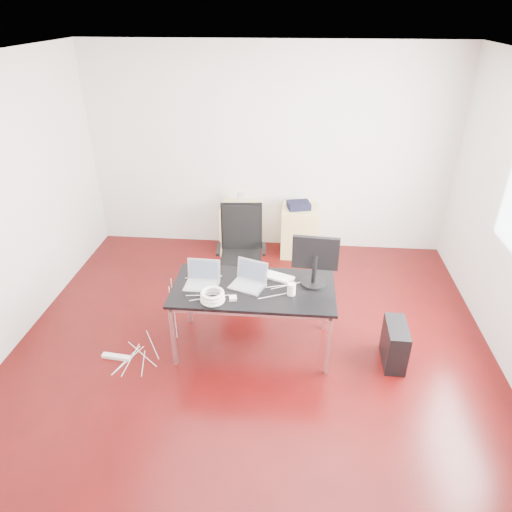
# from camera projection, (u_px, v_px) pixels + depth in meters

# --- Properties ---
(room_shell) EXTENTS (5.00, 5.00, 5.00)m
(room_shell) POSITION_uv_depth(u_px,v_px,m) (255.00, 232.00, 4.05)
(room_shell) COLOR #370606
(room_shell) RESTS_ON ground
(desk) EXTENTS (1.60, 0.80, 0.73)m
(desk) POSITION_uv_depth(u_px,v_px,m) (253.00, 292.00, 4.51)
(desk) COLOR black
(desk) RESTS_ON ground
(office_chair) EXTENTS (0.52, 0.54, 1.08)m
(office_chair) POSITION_uv_depth(u_px,v_px,m) (241.00, 247.00, 5.50)
(office_chair) COLOR black
(office_chair) RESTS_ON ground
(filing_cabinet_left) EXTENTS (0.50, 0.50, 0.70)m
(filing_cabinet_left) POSITION_uv_depth(u_px,v_px,m) (240.00, 228.00, 6.53)
(filing_cabinet_left) COLOR tan
(filing_cabinet_left) RESTS_ON ground
(filing_cabinet_right) EXTENTS (0.50, 0.50, 0.70)m
(filing_cabinet_right) POSITION_uv_depth(u_px,v_px,m) (299.00, 231.00, 6.46)
(filing_cabinet_right) COLOR tan
(filing_cabinet_right) RESTS_ON ground
(pc_tower) EXTENTS (0.21, 0.45, 0.44)m
(pc_tower) POSITION_uv_depth(u_px,v_px,m) (395.00, 344.00, 4.52)
(pc_tower) COLOR black
(pc_tower) RESTS_ON ground
(wastebasket) EXTENTS (0.27, 0.27, 0.28)m
(wastebasket) POSITION_uv_depth(u_px,v_px,m) (289.00, 243.00, 6.57)
(wastebasket) COLOR black
(wastebasket) RESTS_ON ground
(power_strip) EXTENTS (0.30, 0.09, 0.04)m
(power_strip) POSITION_uv_depth(u_px,v_px,m) (116.00, 357.00, 4.66)
(power_strip) COLOR white
(power_strip) RESTS_ON ground
(laptop_left) EXTENTS (0.34, 0.27, 0.23)m
(laptop_left) POSITION_uv_depth(u_px,v_px,m) (202.00, 280.00, 4.51)
(laptop_left) COLOR silver
(laptop_left) RESTS_ON desk
(laptop_right) EXTENTS (0.40, 0.35, 0.23)m
(laptop_right) POSITION_uv_depth(u_px,v_px,m) (249.00, 280.00, 4.50)
(laptop_right) COLOR silver
(laptop_right) RESTS_ON desk
(monitor) EXTENTS (0.45, 0.26, 0.51)m
(monitor) POSITION_uv_depth(u_px,v_px,m) (315.00, 258.00, 4.42)
(monitor) COLOR black
(monitor) RESTS_ON desk
(keyboard) EXTENTS (0.46, 0.30, 0.02)m
(keyboard) POSITION_uv_depth(u_px,v_px,m) (273.00, 276.00, 4.66)
(keyboard) COLOR white
(keyboard) RESTS_ON desk
(cup_white) EXTENTS (0.08, 0.08, 0.12)m
(cup_white) POSITION_uv_depth(u_px,v_px,m) (291.00, 289.00, 4.35)
(cup_white) COLOR white
(cup_white) RESTS_ON desk
(cup_brown) EXTENTS (0.09, 0.09, 0.10)m
(cup_brown) POSITION_uv_depth(u_px,v_px,m) (292.00, 287.00, 4.40)
(cup_brown) COLOR brown
(cup_brown) RESTS_ON desk
(cable_coil) EXTENTS (0.24, 0.24, 0.11)m
(cable_coil) POSITION_uv_depth(u_px,v_px,m) (213.00, 296.00, 4.26)
(cable_coil) COLOR white
(cable_coil) RESTS_ON desk
(power_adapter) EXTENTS (0.08, 0.08, 0.03)m
(power_adapter) POSITION_uv_depth(u_px,v_px,m) (233.00, 298.00, 4.30)
(power_adapter) COLOR white
(power_adapter) RESTS_ON desk
(speaker) EXTENTS (0.11, 0.10, 0.18)m
(speaker) POSITION_uv_depth(u_px,v_px,m) (241.00, 199.00, 6.33)
(speaker) COLOR #9E9E9E
(speaker) RESTS_ON filing_cabinet_left
(navy_garment) EXTENTS (0.35, 0.31, 0.09)m
(navy_garment) POSITION_uv_depth(u_px,v_px,m) (299.00, 205.00, 6.26)
(navy_garment) COLOR black
(navy_garment) RESTS_ON filing_cabinet_right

